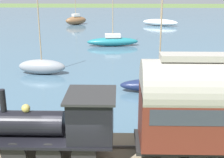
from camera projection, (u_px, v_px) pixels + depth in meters
harbor_water at (108, 27)px, 54.25m from camera, size 80.00×80.00×0.01m
steam_locomotive at (65, 122)px, 12.98m from camera, size 2.32×5.73×2.98m
sailboat_brown at (76, 20)px, 56.92m from camera, size 3.68×4.32×7.83m
sailboat_teal at (113, 41)px, 38.42m from camera, size 2.24×6.44×8.53m
sailboat_gray at (42, 66)px, 26.83m from camera, size 1.67×4.16×7.97m
sailboat_white at (160, 22)px, 55.66m from camera, size 3.73×6.48×5.98m
sailboat_navy at (158, 84)px, 22.61m from camera, size 1.53×5.62×8.74m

